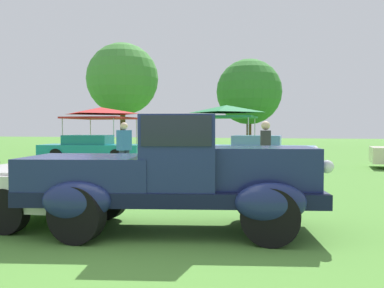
{
  "coord_description": "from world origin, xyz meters",
  "views": [
    {
      "loc": [
        1.92,
        -5.17,
        1.51
      ],
      "look_at": [
        -0.01,
        1.9,
        1.23
      ],
      "focal_mm": 38.74,
      "sensor_mm": 36.0,
      "label": 1
    }
  ],
  "objects": [
    {
      "name": "treeline_far_left",
      "position": [
        -12.93,
        26.96,
        5.65
      ],
      "size": [
        6.0,
        6.0,
        8.66
      ],
      "color": "#47331E",
      "rests_on": "ground_plane"
    },
    {
      "name": "spectator_far_side",
      "position": [
        -3.29,
        6.19,
        0.91
      ],
      "size": [
        0.39,
        0.46,
        1.69
      ],
      "color": "#283351",
      "rests_on": "ground_plane"
    },
    {
      "name": "show_car_teal",
      "position": [
        -7.23,
        11.33,
        0.6
      ],
      "size": [
        4.63,
        2.39,
        1.22
      ],
      "color": "teal",
      "rests_on": "ground_plane"
    },
    {
      "name": "treeline_mid_left",
      "position": [
        -2.84,
        31.1,
        4.7
      ],
      "size": [
        5.69,
        5.69,
        7.56
      ],
      "color": "brown",
      "rests_on": "ground_plane"
    },
    {
      "name": "ground_plane",
      "position": [
        0.0,
        0.0,
        0.0
      ],
      "size": [
        120.0,
        120.0,
        0.0
      ],
      "primitive_type": "plane",
      "color": "#4C8433"
    },
    {
      "name": "spectator_between_cars",
      "position": [
        0.97,
        5.27,
        0.91
      ],
      "size": [
        0.3,
        0.43,
        1.69
      ],
      "color": "#9E998E",
      "rests_on": "ground_plane"
    },
    {
      "name": "show_car_skyblue",
      "position": [
        0.14,
        11.91,
        0.6
      ],
      "size": [
        4.38,
        1.77,
        1.22
      ],
      "color": "#669EDB",
      "rests_on": "ground_plane"
    },
    {
      "name": "spectator_by_row",
      "position": [
        -1.55,
        8.79,
        0.91
      ],
      "size": [
        0.46,
        0.45,
        1.69
      ],
      "color": "#7F7056",
      "rests_on": "ground_plane"
    },
    {
      "name": "canopy_tent_center_field",
      "position": [
        -2.01,
        15.89,
        2.42
      ],
      "size": [
        2.92,
        2.92,
        2.71
      ],
      "color": "#B7B7BC",
      "rests_on": "ground_plane"
    },
    {
      "name": "canopy_tent_left_field",
      "position": [
        -9.29,
        16.18,
        2.42
      ],
      "size": [
        3.39,
        3.39,
        2.71
      ],
      "color": "#B7B7BC",
      "rests_on": "ground_plane"
    },
    {
      "name": "feature_pickup_truck",
      "position": [
        0.09,
        0.59,
        0.86
      ],
      "size": [
        4.46,
        2.5,
        1.7
      ],
      "color": "black",
      "rests_on": "ground_plane"
    }
  ]
}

